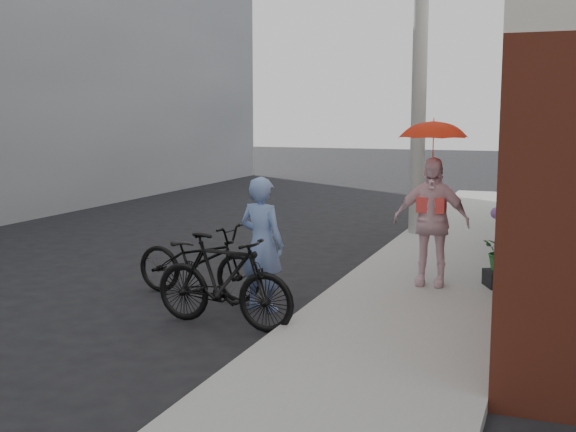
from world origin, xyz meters
The scene contains 11 objects.
ground centered at (0.00, 0.00, 0.00)m, with size 80.00×80.00×0.00m, color black.
sidewalk centered at (2.10, 2.00, 0.06)m, with size 2.20×24.00×0.12m, color #999993.
curb centered at (0.94, 2.00, 0.06)m, with size 0.12×24.00×0.12m, color #9E9E99.
utility_pole centered at (1.10, 6.00, 3.50)m, with size 0.28×0.28×7.00m, color #9E9E99.
officer centered at (0.30, 0.21, 0.82)m, with size 0.60×0.39×1.65m, color #6E8AC5.
bike_left centered at (-0.73, 0.51, 0.49)m, with size 0.66×1.88×0.99m, color black.
bike_right centered at (0.16, -0.58, 0.53)m, with size 0.50×1.77×1.07m, color black.
kimono_woman centered at (2.09, 1.77, 0.98)m, with size 1.00×0.42×1.71m, color white.
parasol centered at (2.09, 1.77, 2.21)m, with size 0.86×0.86×0.75m, color #F63F1D.
planter centered at (3.00, 1.99, 0.23)m, with size 0.40×0.40×0.21m, color black.
potted_plant centered at (3.00, 1.99, 0.60)m, with size 0.49×0.42×0.54m, color #29672D.
Camera 1 is at (3.64, -7.76, 2.41)m, focal length 45.00 mm.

